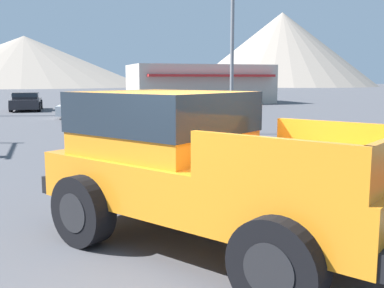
# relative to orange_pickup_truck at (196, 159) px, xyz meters

# --- Properties ---
(ground_plane) EXTENTS (320.00, 320.00, 0.00)m
(ground_plane) POSITION_rel_orange_pickup_truck_xyz_m (-0.05, -0.32, -1.10)
(ground_plane) COLOR #4C4C51
(orange_pickup_truck) EXTENTS (4.21, 5.00, 1.96)m
(orange_pickup_truck) POSITION_rel_orange_pickup_truck_xyz_m (0.00, 0.00, 0.00)
(orange_pickup_truck) COLOR orange
(orange_pickup_truck) RESTS_ON ground_plane
(parked_car_dark) EXTENTS (2.09, 4.51, 1.23)m
(parked_car_dark) POSITION_rel_orange_pickup_truck_xyz_m (-3.03, 27.30, -0.48)
(parked_car_dark) COLOR #232328
(parked_car_dark) RESTS_ON ground_plane
(parked_car_white) EXTENTS (4.67, 2.52, 1.15)m
(parked_car_white) POSITION_rel_orange_pickup_truck_xyz_m (0.97, 19.79, -0.52)
(parked_car_white) COLOR white
(parked_car_white) RESTS_ON ground_plane
(storefront_building) EXTENTS (12.15, 6.84, 3.36)m
(storefront_building) POSITION_rel_orange_pickup_truck_xyz_m (11.35, 32.55, 0.58)
(storefront_building) COLOR #BCB2A3
(storefront_building) RESTS_ON ground_plane
(distant_mountain_range) EXTENTS (183.41, 75.38, 21.80)m
(distant_mountain_range) POSITION_rel_orange_pickup_truck_xyz_m (0.07, 126.06, 7.05)
(distant_mountain_range) COLOR gray
(distant_mountain_range) RESTS_ON ground_plane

